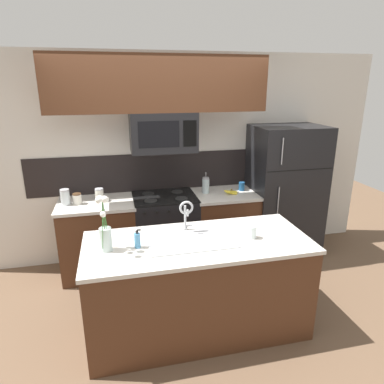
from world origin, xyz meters
The scene contains 21 objects.
ground_plane centered at (0.00, 0.00, 0.00)m, with size 10.00×10.00×0.00m, color brown.
rear_partition centered at (0.30, 1.28, 1.30)m, with size 5.20×0.10×2.60m, color silver.
splash_band centered at (0.00, 1.22, 1.15)m, with size 3.25×0.01×0.48m, color black.
back_counter_left centered at (-0.81, 0.90, 0.46)m, with size 0.89×0.65×0.91m.
back_counter_right centered at (0.77, 0.90, 0.46)m, with size 0.80×0.65×0.91m.
stove_range centered at (0.00, 0.90, 0.46)m, with size 0.76×0.64×0.93m.
microwave centered at (0.00, 0.88, 1.70)m, with size 0.74×0.40×0.45m.
upper_cabinet_band centered at (-0.04, 0.85, 2.23)m, with size 2.39×0.34×0.60m, color #4C2B19.
refrigerator centered at (1.60, 0.92, 0.86)m, with size 0.89×0.74×1.73m.
storage_jar_tall centered at (-1.14, 0.90, 1.00)m, with size 0.10×0.10×0.18m.
storage_jar_medium centered at (-1.01, 0.89, 0.97)m, with size 0.10×0.10×0.12m.
storage_jar_short centered at (-0.76, 0.94, 0.99)m, with size 0.10×0.10×0.15m.
banana_bunch centered at (0.83, 0.84, 0.93)m, with size 0.19×0.12×0.08m.
french_press centered at (0.53, 0.96, 1.01)m, with size 0.09×0.09×0.27m.
coffee_tin centered at (1.01, 0.95, 0.97)m, with size 0.08×0.08×0.11m, color #1E5184.
island_counter centered at (0.11, -0.35, 0.46)m, with size 1.99×0.86×0.91m.
kitchen_sink centered at (0.05, -0.35, 0.84)m, with size 0.76×0.44×0.16m.
sink_faucet centered at (0.05, -0.13, 1.11)m, with size 0.14×0.14×0.31m.
dish_soap_bottle centered at (-0.42, -0.36, 0.98)m, with size 0.06×0.05×0.16m.
drinking_glass centered at (0.59, -0.41, 0.97)m, with size 0.08×0.08×0.11m.
flower_vase centered at (-0.68, -0.35, 1.08)m, with size 0.10×0.21×0.50m.
Camera 1 is at (-0.56, -3.01, 2.24)m, focal length 32.00 mm.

